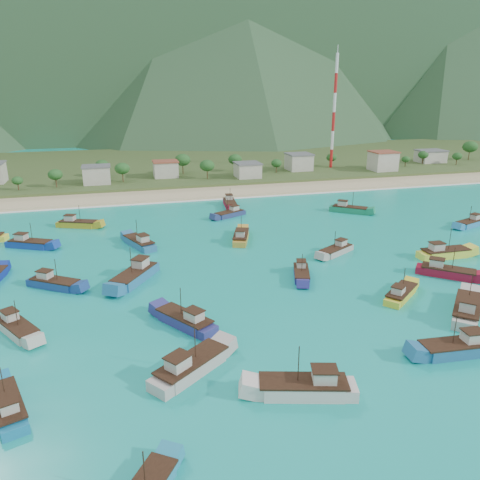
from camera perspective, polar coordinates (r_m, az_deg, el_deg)
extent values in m
plane|color=#0D9782|center=(87.38, 2.99, -5.47)|extent=(600.00, 600.00, 0.00)
cube|color=beige|center=(160.82, -5.78, 5.60)|extent=(400.00, 18.00, 1.20)
cube|color=#385123|center=(220.18, -8.48, 8.94)|extent=(400.00, 110.00, 2.40)
cube|color=white|center=(151.69, -5.18, 4.84)|extent=(400.00, 2.50, 0.08)
cube|color=#385942|center=(501.73, 2.00, 25.76)|extent=(1100.00, 160.00, 200.00)
cube|color=#284C2D|center=(378.24, -18.92, 23.49)|extent=(800.00, 160.00, 150.00)
cone|color=#284C2D|center=(388.60, -2.61, 25.69)|extent=(280.00, 280.00, 170.00)
cube|color=beige|center=(176.35, -17.06, 7.55)|extent=(9.29, 7.21, 6.07)
cube|color=beige|center=(183.46, -9.05, 8.48)|extent=(8.98, 7.49, 5.80)
cube|color=beige|center=(181.10, 0.93, 8.47)|extent=(8.87, 8.95, 5.14)
cube|color=beige|center=(198.46, 7.19, 9.38)|extent=(9.45, 9.11, 6.37)
cube|color=beige|center=(204.66, 17.02, 9.15)|extent=(9.73, 8.65, 7.40)
cube|color=beige|center=(234.40, 22.21, 9.39)|extent=(11.90, 8.52, 5.10)
cylinder|color=red|center=(207.01, 11.05, 9.74)|extent=(1.20, 1.20, 7.67)
cylinder|color=white|center=(206.04, 11.18, 11.84)|extent=(1.20, 1.20, 7.67)
cylinder|color=red|center=(205.36, 11.32, 13.97)|extent=(1.20, 1.20, 7.67)
cylinder|color=white|center=(204.96, 11.46, 16.10)|extent=(1.20, 1.20, 7.67)
cylinder|color=red|center=(204.85, 11.60, 18.24)|extent=(1.20, 1.20, 7.67)
cylinder|color=white|center=(205.02, 11.74, 20.38)|extent=(1.20, 1.20, 7.67)
cube|color=maroon|center=(143.37, -1.24, 4.35)|extent=(4.34, 10.94, 1.94)
cube|color=beige|center=(145.06, -1.35, 5.22)|extent=(2.21, 2.63, 1.57)
cylinder|color=#382114|center=(142.06, -1.22, 5.52)|extent=(0.12, 0.12, 4.36)
cube|color=navy|center=(91.14, 7.49, -4.28)|extent=(5.61, 9.58, 1.67)
cube|color=beige|center=(92.32, 7.47, -2.96)|extent=(2.28, 2.53, 1.36)
cylinder|color=#382114|center=(89.65, 7.58, -2.80)|extent=(0.12, 0.12, 3.77)
cube|color=#236A9C|center=(90.62, -12.76, -4.52)|extent=(10.09, 12.50, 2.29)
cube|color=beige|center=(91.89, -12.03, -2.75)|extent=(3.50, 3.65, 1.86)
cylinder|color=#382114|center=(88.71, -13.16, -2.47)|extent=(0.12, 0.12, 5.14)
cube|color=#266596|center=(110.05, -12.22, -0.43)|extent=(7.26, 11.42, 2.00)
cube|color=beige|center=(107.55, -11.76, 0.17)|extent=(2.83, 3.09, 1.63)
cylinder|color=#382114|center=(109.62, -12.48, 1.26)|extent=(0.12, 0.12, 4.51)
cube|color=#ABA39A|center=(104.73, 11.57, -1.43)|extent=(9.86, 7.38, 1.77)
cube|color=beige|center=(105.81, 12.22, -0.35)|extent=(2.81, 2.65, 1.44)
cylinder|color=#382114|center=(103.37, 11.50, 0.00)|extent=(0.12, 0.12, 3.98)
cube|color=beige|center=(59.12, 7.69, -17.64)|extent=(12.36, 6.62, 2.16)
cube|color=beige|center=(58.34, 10.23, -15.99)|extent=(3.19, 2.83, 1.75)
cylinder|color=#382114|center=(57.06, 7.15, -14.81)|extent=(0.12, 0.12, 4.85)
cube|color=#173A9B|center=(116.99, -24.15, -0.56)|extent=(10.92, 7.70, 1.94)
cube|color=beige|center=(117.77, -25.12, 0.33)|extent=(3.05, 2.85, 1.58)
cylinder|color=#382114|center=(115.74, -24.10, 0.90)|extent=(0.12, 0.12, 4.36)
cube|color=navy|center=(92.36, -21.58, -5.10)|extent=(10.12, 8.28, 1.86)
cube|color=beige|center=(93.08, -22.68, -3.94)|extent=(2.97, 2.86, 1.51)
cylinder|color=#382114|center=(90.90, -21.52, -3.41)|extent=(0.12, 0.12, 4.18)
cube|color=#B5961F|center=(129.28, -19.08, 1.75)|extent=(10.96, 6.93, 1.92)
cube|color=beige|center=(129.80, -20.02, 2.52)|extent=(2.96, 2.71, 1.56)
cylinder|color=#382114|center=(128.21, -18.98, 3.08)|extent=(0.12, 0.12, 4.32)
cube|color=#B5AAA4|center=(62.69, -5.85, -15.23)|extent=(11.63, 9.98, 2.17)
cube|color=beige|center=(60.19, -7.56, -14.64)|extent=(3.47, 3.37, 1.76)
cylinder|color=#382114|center=(61.24, -5.51, -12.22)|extent=(0.12, 0.12, 4.87)
cube|color=#B8B4A8|center=(84.48, 25.91, -7.76)|extent=(11.17, 11.48, 2.25)
cube|color=beige|center=(81.35, 26.00, -7.19)|extent=(3.58, 3.60, 1.83)
cylinder|color=#382114|center=(83.71, 26.29, -5.31)|extent=(0.12, 0.12, 5.06)
cube|color=#178057|center=(140.17, 13.25, 3.54)|extent=(10.55, 9.48, 2.00)
cube|color=beige|center=(140.15, 12.41, 4.37)|extent=(3.21, 3.14, 1.62)
cylinder|color=#382114|center=(139.30, 13.60, 4.80)|extent=(0.12, 0.12, 4.50)
cube|color=navy|center=(73.64, -6.80, -9.87)|extent=(8.85, 11.02, 2.01)
cube|color=beige|center=(71.30, -5.62, -9.16)|extent=(3.08, 3.22, 1.63)
cylinder|color=#382114|center=(72.58, -7.24, -7.43)|extent=(0.12, 0.12, 4.53)
cube|color=navy|center=(131.93, -1.34, 3.06)|extent=(9.96, 6.98, 1.77)
cube|color=beige|center=(132.78, -0.69, 3.88)|extent=(2.78, 2.59, 1.44)
cylinder|color=#382114|center=(130.85, -1.53, 4.23)|extent=(0.12, 0.12, 3.98)
cube|color=#BC8F2F|center=(111.68, 0.13, 0.26)|extent=(6.63, 11.13, 1.95)
cube|color=beige|center=(109.06, 0.03, 0.78)|extent=(2.67, 2.96, 1.58)
cylinder|color=#382114|center=(111.32, 0.15, 1.90)|extent=(0.12, 0.12, 4.38)
cube|color=yellow|center=(109.93, 23.73, -1.61)|extent=(11.61, 3.61, 2.10)
cube|color=beige|center=(107.94, 22.86, -0.78)|extent=(2.66, 2.16, 1.71)
cylinder|color=#382114|center=(109.30, 24.23, 0.10)|extent=(0.12, 0.12, 4.73)
cube|color=#206090|center=(72.40, 24.80, -12.11)|extent=(11.44, 4.19, 2.04)
cube|color=beige|center=(72.83, 26.50, -10.52)|extent=(2.70, 2.25, 1.66)
cylinder|color=#382114|center=(70.52, 24.73, -9.86)|extent=(0.12, 0.12, 4.59)
cube|color=#2A7FBD|center=(136.89, 26.23, 1.72)|extent=(10.55, 6.19, 1.84)
cube|color=beige|center=(138.25, 26.75, 2.52)|extent=(2.79, 2.52, 1.50)
cylinder|color=#382114|center=(135.67, 26.28, 2.90)|extent=(0.12, 0.12, 4.14)
cube|color=beige|center=(78.41, -25.49, -9.89)|extent=(7.95, 10.15, 1.84)
cube|color=beige|center=(79.47, -26.25, -8.28)|extent=(2.80, 2.94, 1.50)
cylinder|color=#382114|center=(76.64, -25.63, -8.07)|extent=(0.12, 0.12, 4.14)
cylinder|color=#382114|center=(46.44, -11.61, -25.70)|extent=(0.12, 0.12, 3.86)
cube|color=maroon|center=(99.27, 24.01, -3.76)|extent=(10.32, 9.67, 1.99)
cube|color=beige|center=(98.71, 22.85, -2.60)|extent=(3.19, 3.15, 1.61)
cylinder|color=#382114|center=(98.19, 24.61, -2.06)|extent=(0.12, 0.12, 4.47)
cube|color=#1472A1|center=(62.21, -26.46, -17.82)|extent=(6.02, 10.37, 1.81)
cube|color=beige|center=(59.61, -26.38, -17.58)|extent=(2.46, 2.73, 1.47)
cylinder|color=#382114|center=(61.10, -26.95, -15.27)|extent=(0.12, 0.12, 4.07)
cube|color=yellow|center=(86.82, 19.05, -6.34)|extent=(9.32, 8.18, 1.75)
cube|color=beige|center=(84.46, 18.74, -5.83)|extent=(2.81, 2.74, 1.42)
cylinder|color=#382114|center=(86.21, 19.36, -4.50)|extent=(0.12, 0.12, 3.94)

